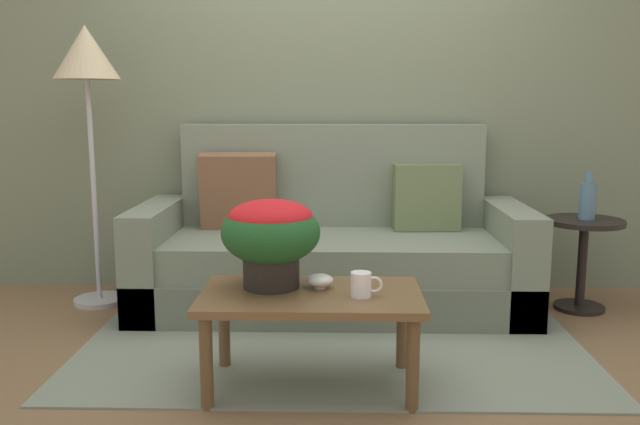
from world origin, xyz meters
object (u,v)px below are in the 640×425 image
object	(u,v)px
floor_lamp	(87,71)
potted_plant	(271,233)
couch	(332,252)
side_table	(583,247)
coffee_mug	(362,284)
snack_bowl	(320,281)
coffee_table	(311,306)
table_vase	(588,200)

from	to	relation	value
floor_lamp	potted_plant	xyz separation A→B (m)	(1.18, -1.12, -0.73)
couch	side_table	world-z (taller)	couch
coffee_mug	snack_bowl	distance (m)	0.22
snack_bowl	floor_lamp	bearing A→B (deg)	140.92
potted_plant	coffee_mug	distance (m)	0.45
coffee_table	couch	bearing A→B (deg)	86.15
potted_plant	snack_bowl	world-z (taller)	potted_plant
side_table	table_vase	world-z (taller)	table_vase
snack_bowl	table_vase	size ratio (longest dim) A/B	0.42
side_table	table_vase	size ratio (longest dim) A/B	1.94
side_table	floor_lamp	distance (m)	3.10
couch	table_vase	distance (m)	1.53
coffee_table	coffee_mug	distance (m)	0.25
coffee_mug	snack_bowl	size ratio (longest dim) A/B	1.13
coffee_table	snack_bowl	bearing A→B (deg)	62.48
side_table	potted_plant	size ratio (longest dim) A/B	1.27
potted_plant	coffee_mug	size ratio (longest dim) A/B	3.21
coffee_mug	snack_bowl	world-z (taller)	coffee_mug
couch	potted_plant	xyz separation A→B (m)	(-0.26, -1.10, 0.34)
potted_plant	side_table	bearing A→B (deg)	31.16
coffee_table	coffee_mug	xyz separation A→B (m)	(0.21, -0.05, 0.11)
side_table	table_vase	bearing A→B (deg)	10.88
coffee_mug	coffee_table	bearing A→B (deg)	166.29
coffee_table	snack_bowl	size ratio (longest dim) A/B	7.90
coffee_table	potted_plant	xyz separation A→B (m)	(-0.18, 0.08, 0.30)
floor_lamp	snack_bowl	distance (m)	2.02
coffee_table	potted_plant	bearing A→B (deg)	155.47
side_table	floor_lamp	size ratio (longest dim) A/B	0.33
side_table	potted_plant	world-z (taller)	potted_plant
coffee_table	table_vase	xyz separation A→B (m)	(1.57, 1.14, 0.30)
coffee_table	coffee_mug	world-z (taller)	coffee_mug
couch	snack_bowl	bearing A→B (deg)	-92.26
couch	table_vase	world-z (taller)	couch
floor_lamp	table_vase	distance (m)	3.02
floor_lamp	coffee_table	bearing A→B (deg)	-41.47
floor_lamp	coffee_mug	xyz separation A→B (m)	(1.57, -1.25, -0.92)
coffee_table	side_table	distance (m)	1.93
coffee_mug	snack_bowl	xyz separation A→B (m)	(-0.18, 0.12, -0.02)
side_table	table_vase	xyz separation A→B (m)	(0.01, 0.00, 0.28)
potted_plant	snack_bowl	size ratio (longest dim) A/B	3.61
coffee_mug	side_table	bearing A→B (deg)	41.28
floor_lamp	couch	bearing A→B (deg)	-0.75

